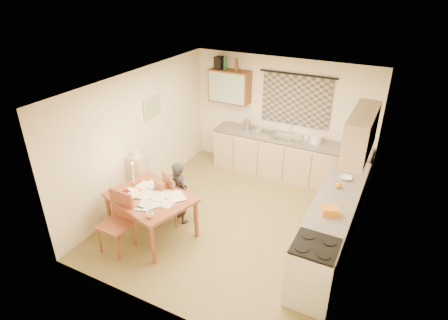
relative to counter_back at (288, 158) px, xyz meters
The scene contains 44 objects.
floor 2.03m from the counter_back, 99.16° to the right, with size 4.00×4.50×0.02m, color olive.
ceiling 2.85m from the counter_back, 99.16° to the right, with size 4.00×4.50×0.02m, color white.
wall_back 0.91m from the counter_back, 135.41° to the left, with size 4.00×0.02×2.50m, color #F1E5C3.
wall_front 4.30m from the counter_back, 94.27° to the right, with size 4.00×0.02×2.50m, color #F1E5C3.
wall_left 3.14m from the counter_back, 140.01° to the right, with size 0.02×4.50×2.50m, color #F1E5C3.
wall_right 2.70m from the counter_back, 48.99° to the right, with size 0.02×4.50×2.50m, color #F1E5C3.
window_blind 1.23m from the counter_back, 93.07° to the left, with size 1.45×0.03×1.05m, color navy.
curtain_rod 1.77m from the counter_back, 93.31° to the left, with size 0.04×0.04×1.60m, color black.
wall_cabinet 1.99m from the counter_back, behind, with size 0.90×0.34×0.70m, color brown.
wall_cabinet_glass 1.99m from the counter_back, behind, with size 0.84×0.02×0.64m, color #99B2A5.
upper_cabinet_right 2.49m from the counter_back, 42.73° to the right, with size 0.34×1.30×0.70m, color tan.
framed_print 3.03m from the counter_back, 145.84° to the right, with size 0.04×0.50×0.40m, color beige.
print_canvas 3.01m from the counter_back, 145.55° to the right, with size 0.01×0.42×0.32m, color #B9BEA5.
counter_back is the anchor object (origin of this frame).
counter_right 2.36m from the counter_back, 53.99° to the right, with size 0.62×2.95×0.92m.
stove 3.41m from the counter_back, 66.03° to the right, with size 0.60×0.60×0.93m.
sink 0.43m from the counter_back, behind, with size 0.55×0.45×0.10m, color silver.
tap 0.64m from the counter_back, 105.31° to the left, with size 0.03×0.03×0.28m, color silver.
dish_rack 0.76m from the counter_back, behind, with size 0.35×0.30×0.06m, color silver.
kettle 1.13m from the counter_back, behind, with size 0.18×0.18×0.24m, color silver.
mixing_bowl 0.77m from the counter_back, ahead, with size 0.24×0.24×0.16m, color white.
soap_bottle 0.65m from the counter_back, ahead, with size 0.10×0.10×0.17m, color white.
bowl 1.91m from the counter_back, 41.16° to the right, with size 0.24×0.24×0.05m, color white.
orange_bag 2.78m from the counter_back, 59.55° to the right, with size 0.22×0.16×0.12m, color orange.
fruit_orange 2.12m from the counter_back, 49.41° to the right, with size 0.10×0.10×0.10m, color orange.
speaker 2.52m from the counter_back, behind, with size 0.16×0.20×0.26m, color black.
bottle_green 2.42m from the counter_back, behind, with size 0.07×0.07×0.26m, color #195926.
bottle_brown 2.25m from the counter_back, behind, with size 0.07×0.07×0.26m, color brown.
dining_table 3.25m from the counter_back, 115.35° to the right, with size 1.56×1.34×0.75m.
chair_far 2.68m from the counter_back, 116.71° to the right, with size 0.59×0.59×0.95m.
chair_near 3.88m from the counter_back, 115.08° to the right, with size 0.45×0.45×0.98m.
person 2.67m from the counter_back, 116.10° to the right, with size 0.51×0.44×1.17m, color black.
shelf_stand 3.15m from the counter_back, 133.11° to the right, with size 0.32×0.30×1.04m, color tan.
lampshade 3.23m from the counter_back, 133.11° to the right, with size 0.20×0.20×0.22m, color beige.
letter_rack 3.04m from the counter_back, 117.01° to the right, with size 0.22×0.10×0.16m, color brown.
mug 3.57m from the counter_back, 106.89° to the right, with size 0.12×0.12×0.09m, color white.
magazine 3.62m from the counter_back, 121.86° to the right, with size 0.27×0.30×0.02m, color #810805.
book 3.46m from the counter_back, 121.40° to the right, with size 0.24×0.29×0.02m, color orange.
orange_box 3.62m from the counter_back, 119.39° to the right, with size 0.12×0.08×0.04m, color orange.
eyeglasses 3.56m from the counter_back, 111.88° to the right, with size 0.13×0.04×0.02m, color black.
candle_holder 3.36m from the counter_back, 123.77° to the right, with size 0.06×0.06×0.18m, color silver.
candle 3.37m from the counter_back, 124.08° to the right, with size 0.02×0.02×0.22m, color white.
candle_flame 3.38m from the counter_back, 124.08° to the right, with size 0.02×0.02×0.02m, color #FFCC66.
papers 3.24m from the counter_back, 115.92° to the right, with size 1.22×0.91×0.03m.
Camera 1 is at (2.37, -5.03, 4.07)m, focal length 30.00 mm.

